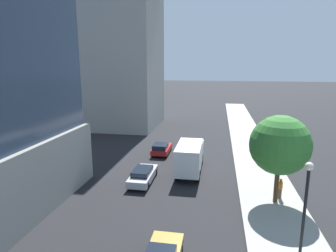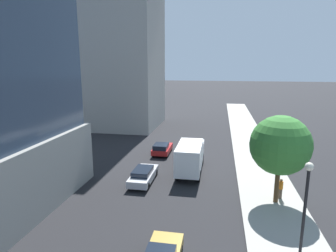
{
  "view_description": "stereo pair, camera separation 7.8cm",
  "coord_description": "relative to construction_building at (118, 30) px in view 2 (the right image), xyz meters",
  "views": [
    {
      "loc": [
        4.29,
        -0.62,
        10.69
      ],
      "look_at": [
        1.25,
        16.5,
        6.96
      ],
      "focal_mm": 30.55,
      "sensor_mm": 36.0,
      "label": 1
    },
    {
      "loc": [
        4.37,
        -0.6,
        10.69
      ],
      "look_at": [
        1.25,
        16.5,
        6.96
      ],
      "focal_mm": 30.55,
      "sensor_mm": 36.0,
      "label": 2
    }
  ],
  "objects": [
    {
      "name": "car_red",
      "position": [
        10.64,
        -15.46,
        -15.7
      ],
      "size": [
        1.95,
        4.05,
        1.42
      ],
      "color": "red",
      "rests_on": "ground"
    },
    {
      "name": "construction_building",
      "position": [
        0.0,
        0.0,
        0.0
      ],
      "size": [
        14.34,
        24.9,
        40.26
      ],
      "color": "#9E9B93",
      "rests_on": "ground"
    },
    {
      "name": "box_truck",
      "position": [
        14.66,
        -20.86,
        -14.64
      ],
      "size": [
        2.33,
        7.45,
        3.16
      ],
      "color": "silver",
      "rests_on": "ground"
    },
    {
      "name": "car_silver",
      "position": [
        10.64,
        -24.13,
        -15.7
      ],
      "size": [
        1.83,
        4.78,
        1.38
      ],
      "color": "#B7B7BC",
      "rests_on": "ground"
    },
    {
      "name": "street_lamp",
      "position": [
        21.95,
        -33.48,
        -12.51
      ],
      "size": [
        0.44,
        0.44,
        5.72
      ],
      "color": "black",
      "rests_on": "sidewalk"
    },
    {
      "name": "sidewalk",
      "position": [
        21.68,
        -27.61,
        -16.34
      ],
      "size": [
        4.85,
        120.0,
        0.15
      ],
      "primitive_type": "cube",
      "color": "#9E9B93",
      "rests_on": "ground"
    },
    {
      "name": "street_tree",
      "position": [
        21.97,
        -26.31,
        -11.66
      ],
      "size": [
        4.54,
        4.54,
        6.89
      ],
      "color": "brown",
      "rests_on": "sidewalk"
    },
    {
      "name": "pedestrian_orange_shirt",
      "position": [
        22.43,
        -25.62,
        -15.43
      ],
      "size": [
        0.34,
        0.34,
        1.66
      ],
      "color": "brown",
      "rests_on": "sidewalk"
    }
  ]
}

